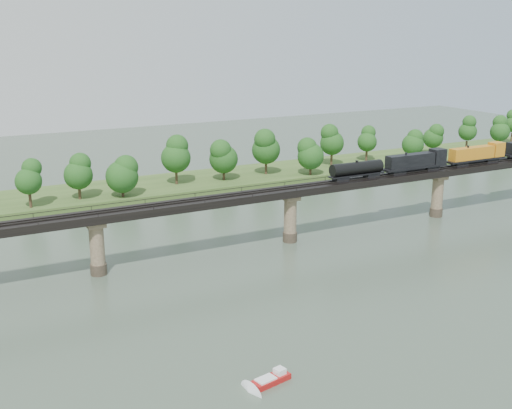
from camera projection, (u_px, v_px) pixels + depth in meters
name	position (u px, v px, depth m)	size (l,w,h in m)	color
ground	(380.00, 292.00, 107.96)	(400.00, 400.00, 0.00)	#384739
far_bank	(191.00, 183.00, 180.38)	(300.00, 24.00, 1.60)	#375321
bridge	(290.00, 216.00, 132.15)	(236.00, 30.00, 11.50)	#473A2D
bridge_superstructure	(291.00, 186.00, 130.46)	(220.00, 4.90, 0.75)	black
far_treeline	(168.00, 161.00, 170.76)	(289.06, 17.54, 13.60)	#382619
freight_train	(457.00, 157.00, 150.07)	(68.78, 2.68, 4.73)	black
motorboat	(271.00, 379.00, 80.28)	(5.54, 2.92, 1.48)	#A21312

